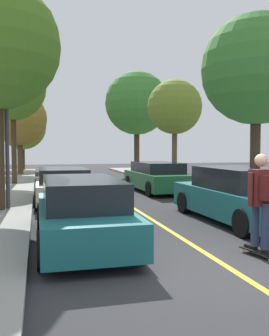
{
  "coord_description": "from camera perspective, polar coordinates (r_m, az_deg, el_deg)",
  "views": [
    {
      "loc": [
        -3.03,
        -5.61,
        1.98
      ],
      "look_at": [
        0.33,
        7.45,
        1.25
      ],
      "focal_mm": 40.34,
      "sensor_mm": 36.0,
      "label": 1
    }
  ],
  "objects": [
    {
      "name": "parked_car_right_near",
      "position": [
        16.95,
        3.45,
        -1.36
      ],
      "size": [
        2.05,
        4.69,
        1.33
      ],
      "color": "#1E5B33",
      "rests_on": "ground"
    },
    {
      "name": "street_tree_left_farthest",
      "position": [
        33.43,
        -16.52,
        5.99
      ],
      "size": [
        3.86,
        3.86,
        5.54
      ],
      "color": "#3D2D1E",
      "rests_on": "sidewalk_left"
    },
    {
      "name": "street_tree_left_far",
      "position": [
        27.36,
        -16.98,
        7.16
      ],
      "size": [
        3.72,
        3.72,
        5.72
      ],
      "color": "#4C3823",
      "rests_on": "sidewalk_left"
    },
    {
      "name": "skateboard",
      "position": [
        7.38,
        18.37,
        -11.94
      ],
      "size": [
        0.39,
        0.87,
        0.1
      ],
      "color": "black",
      "rests_on": "ground"
    },
    {
      "name": "center_line",
      "position": [
        10.27,
        3.03,
        -8.01
      ],
      "size": [
        0.12,
        39.2,
        0.01
      ],
      "primitive_type": "cube",
      "color": "gold",
      "rests_on": "ground"
    },
    {
      "name": "parked_car_right_nearest",
      "position": [
        10.46,
        15.52,
        -4.07
      ],
      "size": [
        2.03,
        4.72,
        1.45
      ],
      "color": "#196066",
      "rests_on": "ground"
    },
    {
      "name": "streetlamp",
      "position": [
        12.02,
        -18.78,
        8.04
      ],
      "size": [
        0.36,
        0.24,
        5.03
      ],
      "color": "#38383D",
      "rests_on": "sidewalk_left"
    },
    {
      "name": "parked_car_left_near",
      "position": [
        13.67,
        -10.74,
        -2.65
      ],
      "size": [
        1.98,
        4.05,
        1.24
      ],
      "color": "#BCAD89",
      "rests_on": "ground"
    },
    {
      "name": "ground",
      "position": [
        6.68,
        13.72,
        -14.25
      ],
      "size": [
        80.0,
        80.0,
        0.0
      ],
      "primitive_type": "plane",
      "color": "#2D2D30"
    },
    {
      "name": "skateboarder",
      "position": [
        7.16,
        18.7,
        -4.1
      ],
      "size": [
        0.59,
        0.71,
        1.77
      ],
      "color": "black",
      "rests_on": "skateboard"
    },
    {
      "name": "street_tree_left_near",
      "position": [
        20.55,
        -17.9,
        11.48
      ],
      "size": [
        3.32,
        3.32,
        6.57
      ],
      "color": "#3D2D1E",
      "rests_on": "sidewalk_left"
    },
    {
      "name": "street_tree_right_far",
      "position": [
        28.51,
        0.34,
        9.76
      ],
      "size": [
        4.73,
        4.73,
        7.53
      ],
      "color": "#3D2D1E",
      "rests_on": "sidewalk_right"
    },
    {
      "name": "parked_car_left_nearest",
      "position": [
        7.95,
        -8.02,
        -6.47
      ],
      "size": [
        1.81,
        4.62,
        1.34
      ],
      "color": "#196066",
      "rests_on": "ground"
    },
    {
      "name": "street_tree_right_near",
      "position": [
        20.75,
        6.1,
        9.11
      ],
      "size": [
        2.95,
        2.95,
        5.52
      ],
      "color": "brown",
      "rests_on": "sidewalk_right"
    },
    {
      "name": "street_tree_right_nearest",
      "position": [
        13.82,
        17.96,
        13.93
      ],
      "size": [
        3.74,
        3.74,
        6.37
      ],
      "color": "#3D2D1E",
      "rests_on": "sidewalk_right"
    }
  ]
}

